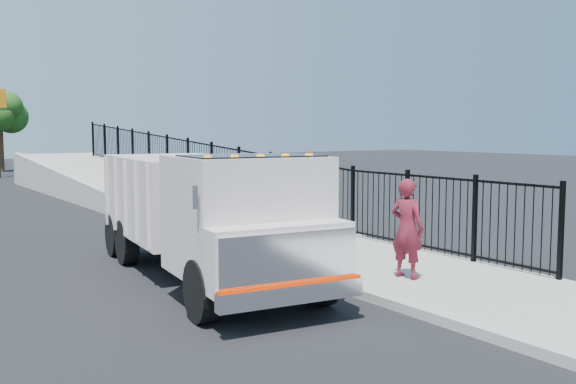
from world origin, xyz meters
TOP-DOWN VIEW (x-y plane):
  - ground at (0.00, 0.00)m, footprint 120.00×120.00m
  - sidewalk at (1.93, -2.00)m, footprint 3.55×12.00m
  - curb at (0.00, -2.00)m, footprint 0.30×12.00m
  - ramp at (2.12, 16.00)m, footprint 3.95×24.06m
  - iron_fence at (3.55, 12.00)m, footprint 0.10×28.00m
  - truck at (-1.67, 2.08)m, footprint 3.16×7.58m
  - worker at (1.30, -0.29)m, footprint 0.58×0.76m
  - tree_1 at (1.20, 39.10)m, footprint 2.17×2.17m

SIDE VIEW (x-z plane):
  - ground at x=0.00m, z-range 0.00..0.00m
  - ramp at x=2.12m, z-range -1.60..1.60m
  - sidewalk at x=1.93m, z-range 0.00..0.12m
  - curb at x=0.00m, z-range 0.00..0.16m
  - iron_fence at x=3.55m, z-range 0.00..1.80m
  - worker at x=1.30m, z-range 0.12..2.00m
  - truck at x=-1.67m, z-range 0.16..2.68m
  - tree_1 at x=1.20m, z-range 1.36..6.45m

